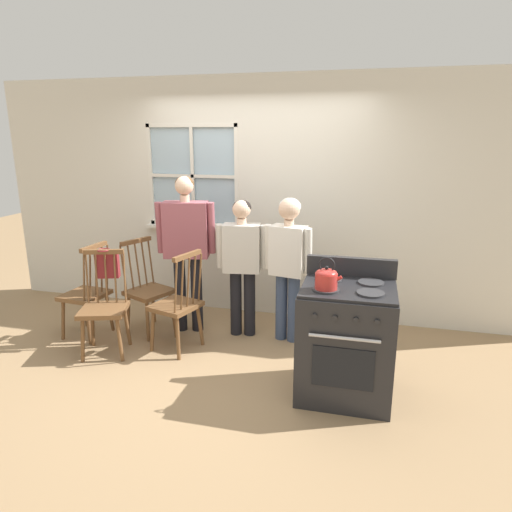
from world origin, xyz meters
The scene contains 13 objects.
ground_plane centered at (0.00, 0.00, 0.00)m, with size 16.00×16.00×0.00m, color #937551.
wall_back centered at (0.04, 1.40, 1.33)m, with size 6.40×0.16×2.70m.
chair_by_window centered at (-1.17, -0.01, 0.45)m, with size 0.52×0.51×1.00m.
chair_near_wall centered at (-1.00, 0.55, 0.45)m, with size 0.54×0.55×1.00m.
chair_center_cluster centered at (-1.56, 0.29, 0.45)m, with size 0.44×0.46×1.00m.
chair_near_stove centered at (-0.52, 0.23, 0.45)m, with size 0.50×0.52×1.00m.
person_elderly_left centered at (-0.59, 0.68, 1.01)m, with size 0.62×0.30×1.66m.
person_teen_center centered at (0.00, 0.72, 0.85)m, with size 0.54×0.26×1.44m.
person_adult_right centered at (0.49, 0.70, 0.90)m, with size 0.51×0.27×1.48m.
stove centered at (1.12, -0.19, 0.47)m, with size 0.73×0.68×1.08m.
kettle centered at (0.96, -0.32, 1.02)m, with size 0.21×0.17×0.25m.
potted_plant centered at (-0.68, 1.31, 1.11)m, with size 0.15×0.15×0.32m.
handbag centered at (-1.24, 0.21, 0.83)m, with size 0.24×0.23×0.31m.
Camera 1 is at (1.25, -3.62, 2.07)m, focal length 32.00 mm.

